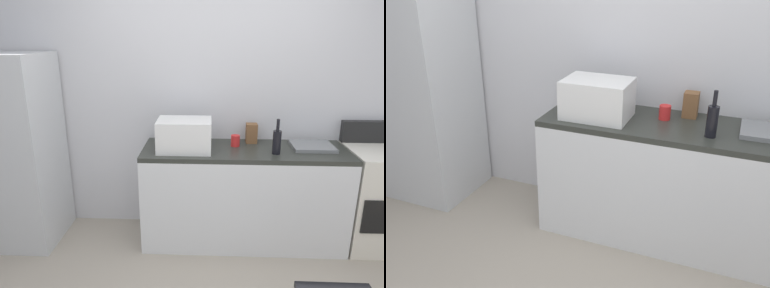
% 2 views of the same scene
% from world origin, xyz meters
% --- Properties ---
extents(wall_back, '(5.00, 0.10, 2.60)m').
position_xyz_m(wall_back, '(0.00, 1.55, 1.30)').
color(wall_back, silver).
rests_on(wall_back, ground_plane).
extents(kitchen_counter, '(1.80, 0.60, 0.90)m').
position_xyz_m(kitchen_counter, '(0.30, 1.20, 0.45)').
color(kitchen_counter, silver).
rests_on(kitchen_counter, ground_plane).
extents(refrigerator, '(0.68, 0.66, 1.72)m').
position_xyz_m(refrigerator, '(-1.75, 1.15, 0.86)').
color(refrigerator, silver).
rests_on(refrigerator, ground_plane).
extents(microwave, '(0.46, 0.34, 0.27)m').
position_xyz_m(microwave, '(-0.23, 1.14, 1.04)').
color(microwave, white).
rests_on(microwave, kitchen_counter).
extents(sink_basin, '(0.36, 0.32, 0.03)m').
position_xyz_m(sink_basin, '(0.90, 1.26, 0.92)').
color(sink_basin, slate).
rests_on(sink_basin, kitchen_counter).
extents(wine_bottle, '(0.07, 0.07, 0.30)m').
position_xyz_m(wine_bottle, '(0.55, 1.07, 1.01)').
color(wine_bottle, black).
rests_on(wine_bottle, kitchen_counter).
extents(coffee_mug, '(0.08, 0.08, 0.10)m').
position_xyz_m(coffee_mug, '(0.22, 1.27, 0.95)').
color(coffee_mug, red).
rests_on(coffee_mug, kitchen_counter).
extents(knife_block, '(0.10, 0.10, 0.18)m').
position_xyz_m(knife_block, '(0.38, 1.39, 0.99)').
color(knife_block, brown).
rests_on(knife_block, kitchen_counter).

